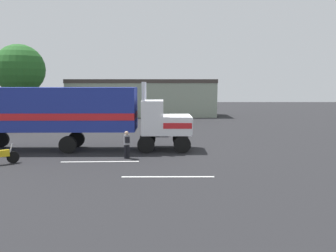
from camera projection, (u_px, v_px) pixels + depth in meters
The scene contains 8 objects.
ground_plane at pixel (180, 150), 23.02m from camera, with size 120.00×120.00×0.00m, color #232326.
lane_stripe_near at pixel (101, 162), 19.55m from camera, with size 4.40×0.16×0.01m, color silver.
lane_stripe_mid at pixel (168, 177), 16.37m from camera, with size 4.40×0.16×0.01m, color silver.
semi_truck at pixel (74, 112), 22.74m from camera, with size 14.21×3.09×4.50m.
person_bystander at pixel (127, 143), 20.34m from camera, with size 0.38×0.48×1.63m.
parked_car at pixel (15, 122), 32.15m from camera, with size 4.56×2.24×1.57m.
tree_left at pixel (20, 69), 40.09m from camera, with size 5.77×5.77×8.92m.
building_backdrop at pixel (143, 96), 47.11m from camera, with size 19.75×6.33×4.94m.
Camera 1 is at (-0.77, -22.65, 4.40)m, focal length 36.98 mm.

